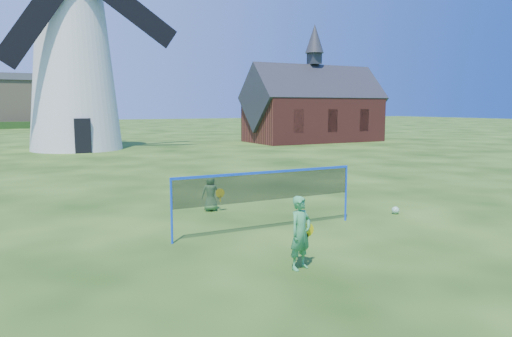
{
  "coord_description": "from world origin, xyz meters",
  "views": [
    {
      "loc": [
        -5.69,
        -10.91,
        3.16
      ],
      "look_at": [
        0.2,
        0.5,
        1.5
      ],
      "focal_mm": 33.72,
      "sensor_mm": 36.0,
      "label": 1
    }
  ],
  "objects": [
    {
      "name": "ground",
      "position": [
        0.0,
        0.0,
        0.0
      ],
      "size": [
        220.0,
        220.0,
        0.0
      ],
      "primitive_type": "plane",
      "color": "black",
      "rests_on": "ground"
    },
    {
      "name": "windmill",
      "position": [
        -1.2,
        26.52,
        6.8
      ],
      "size": [
        13.99,
        6.46,
        19.47
      ],
      "color": "silver",
      "rests_on": "ground"
    },
    {
      "name": "chapel",
      "position": [
        19.0,
        25.55,
        2.93
      ],
      "size": [
        12.32,
        5.97,
        10.42
      ],
      "color": "maroon",
      "rests_on": "ground"
    },
    {
      "name": "badminton_net",
      "position": [
        0.04,
        -0.4,
        1.14
      ],
      "size": [
        5.05,
        0.05,
        1.55
      ],
      "color": "blue",
      "rests_on": "ground"
    },
    {
      "name": "player_girl",
      "position": [
        -0.75,
        -3.23,
        0.72
      ],
      "size": [
        0.72,
        0.49,
        1.45
      ],
      "rotation": [
        0.0,
        0.0,
        0.3
      ],
      "color": "#3B9454",
      "rests_on": "ground"
    },
    {
      "name": "player_boy",
      "position": [
        -0.32,
        2.49,
        0.55
      ],
      "size": [
        0.65,
        0.45,
        1.1
      ],
      "rotation": [
        0.0,
        0.0,
        2.98
      ],
      "color": "#4B823E",
      "rests_on": "ground"
    },
    {
      "name": "play_ball",
      "position": [
        4.37,
        -0.42,
        0.11
      ],
      "size": [
        0.22,
        0.22,
        0.22
      ],
      "primitive_type": "sphere",
      "color": "green",
      "rests_on": "ground"
    }
  ]
}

